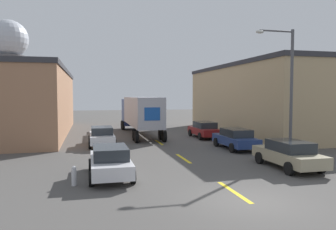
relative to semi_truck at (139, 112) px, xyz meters
name	(u,v)px	position (x,y,z in m)	size (l,w,h in m)	color
ground_plane	(248,201)	(0.71, -22.25, -2.32)	(160.00, 160.00, 0.00)	#4C4947
road_centerline	(183,158)	(0.71, -13.61, -2.32)	(0.20, 17.93, 0.01)	yellow
warehouse_right	(273,99)	(14.34, -1.68, 1.31)	(11.58, 21.51, 7.25)	tan
semi_truck	(139,112)	(0.00, 0.00, 0.00)	(2.70, 13.79, 3.83)	navy
parked_car_left_far	(102,136)	(-4.10, -7.04, -1.52)	(2.05, 4.72, 1.53)	silver
parked_car_right_near	(289,154)	(5.53, -17.64, -1.52)	(2.05, 4.72, 1.53)	tan
parked_car_left_near	(110,161)	(-4.10, -17.34, -1.52)	(2.05, 4.72, 1.53)	silver
parked_car_right_far	(204,129)	(5.53, -4.25, -1.52)	(2.05, 4.72, 1.53)	maroon
parked_car_right_mid	(235,138)	(5.53, -10.97, -1.52)	(2.05, 4.72, 1.53)	navy
water_tower	(9,40)	(-17.77, 26.29, 10.94)	(6.21, 6.21, 16.52)	#47474C
street_lamp	(287,83)	(7.57, -14.33, 2.48)	(2.74, 0.32, 8.28)	#4C4C51
fire_hydrant	(74,176)	(-5.76, -18.47, -1.89)	(0.22, 0.22, 0.88)	silver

